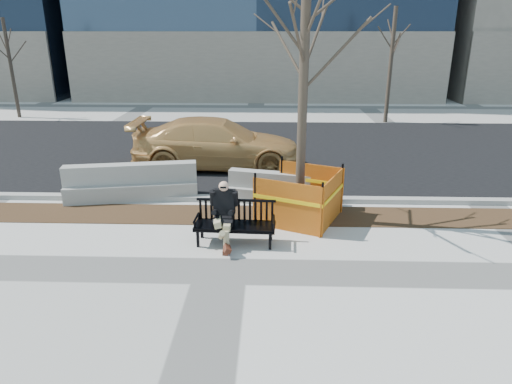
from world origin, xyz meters
TOP-DOWN VIEW (x-y plane):
  - ground at (0.00, 0.00)m, footprint 120.00×120.00m
  - mulch_strip at (0.00, 2.60)m, footprint 40.00×1.20m
  - asphalt_street at (0.00, 8.80)m, footprint 60.00×10.40m
  - curb at (0.00, 3.55)m, footprint 60.00×0.25m
  - bench at (0.17, 1.12)m, footprint 1.66×0.66m
  - seated_man at (-0.05, 1.18)m, footprint 0.59×0.94m
  - tree_fence at (1.53, 2.46)m, footprint 3.15×3.15m
  - sedan at (-0.77, 6.57)m, footprint 5.21×2.12m
  - jersey_barrier_left at (-2.62, 3.60)m, footprint 3.32×1.23m
  - jersey_barrier_right at (1.20, 3.42)m, footprint 2.81×1.16m
  - far_tree_left at (-11.57, 14.93)m, footprint 2.08×2.08m
  - far_tree_right at (6.22, 14.23)m, footprint 2.66×2.66m

SIDE VIEW (x-z plane):
  - ground at x=0.00m, z-range 0.00..0.00m
  - bench at x=0.17m, z-range -0.44..0.44m
  - seated_man at x=-0.05m, z-range -0.64..0.64m
  - tree_fence at x=1.53m, z-range -2.99..2.99m
  - sedan at x=-0.77m, z-range -0.76..0.76m
  - jersey_barrier_left at x=-2.62m, z-range -0.47..0.47m
  - jersey_barrier_right at x=1.20m, z-range -0.39..0.39m
  - far_tree_left at x=-11.57m, z-range -2.50..2.50m
  - far_tree_right at x=6.22m, z-range -2.73..2.73m
  - asphalt_street at x=0.00m, z-range 0.00..0.01m
  - mulch_strip at x=0.00m, z-range -0.01..0.01m
  - curb at x=0.00m, z-range 0.00..0.12m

